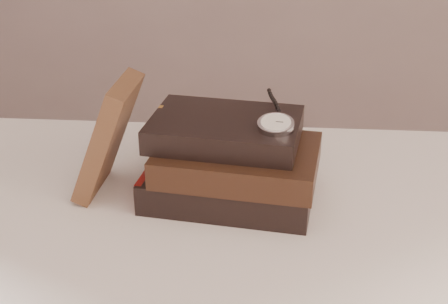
{
  "coord_description": "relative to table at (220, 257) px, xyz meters",
  "views": [
    {
      "loc": [
        0.07,
        -0.45,
        1.25
      ],
      "look_at": [
        0.0,
        0.38,
        0.82
      ],
      "focal_mm": 50.61,
      "sensor_mm": 36.0,
      "label": 1
    }
  ],
  "objects": [
    {
      "name": "table",
      "position": [
        0.0,
        0.0,
        0.0
      ],
      "size": [
        1.0,
        0.6,
        0.75
      ],
      "color": "white",
      "rests_on": "ground"
    },
    {
      "name": "book_stack",
      "position": [
        0.02,
        0.03,
        0.15
      ],
      "size": [
        0.27,
        0.21,
        0.13
      ],
      "color": "black",
      "rests_on": "table"
    },
    {
      "name": "journal",
      "position": [
        -0.17,
        0.04,
        0.18
      ],
      "size": [
        0.1,
        0.12,
        0.18
      ],
      "primitive_type": "cube",
      "rotation": [
        0.0,
        0.38,
        -0.07
      ],
      "color": "#3F2618",
      "rests_on": "table"
    },
    {
      "name": "pocket_watch",
      "position": [
        0.08,
        0.02,
        0.23
      ],
      "size": [
        0.06,
        0.16,
        0.02
      ],
      "color": "silver",
      "rests_on": "book_stack"
    },
    {
      "name": "eyeglasses",
      "position": [
        -0.06,
        0.13,
        0.16
      ],
      "size": [
        0.12,
        0.13,
        0.05
      ],
      "color": "silver",
      "rests_on": "book_stack"
    }
  ]
}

